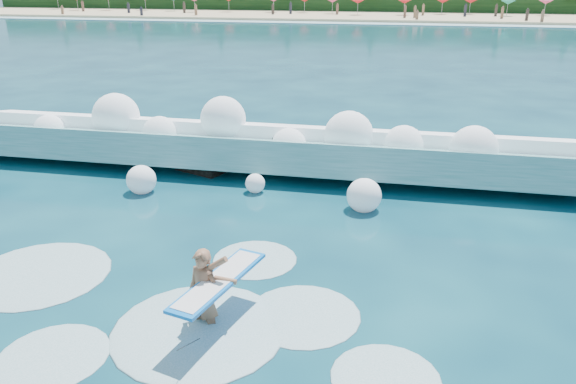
# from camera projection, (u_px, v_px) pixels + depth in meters

# --- Properties ---
(ground) EXTENTS (200.00, 200.00, 0.00)m
(ground) POSITION_uv_depth(u_px,v_px,m) (199.00, 273.00, 11.82)
(ground) COLOR #082F41
(ground) RESTS_ON ground
(beach) EXTENTS (140.00, 20.00, 0.40)m
(beach) POSITION_uv_depth(u_px,v_px,m) (384.00, 16.00, 82.94)
(beach) COLOR tan
(beach) RESTS_ON ground
(wet_band) EXTENTS (140.00, 5.00, 0.08)m
(wet_band) POSITION_uv_depth(u_px,v_px,m) (379.00, 23.00, 72.96)
(wet_band) COLOR silver
(wet_band) RESTS_ON ground
(breaking_wave) EXTENTS (19.79, 3.01, 1.71)m
(breaking_wave) POSITION_uv_depth(u_px,v_px,m) (257.00, 149.00, 18.17)
(breaking_wave) COLOR teal
(breaking_wave) RESTS_ON ground
(rock_cluster) EXTENTS (7.97, 3.12, 1.22)m
(rock_cluster) POSITION_uv_depth(u_px,v_px,m) (202.00, 150.00, 18.83)
(rock_cluster) COLOR black
(rock_cluster) RESTS_ON ground
(surfer_with_board) EXTENTS (1.21, 2.94, 1.77)m
(surfer_with_board) POSITION_uv_depth(u_px,v_px,m) (207.00, 292.00, 9.87)
(surfer_with_board) COLOR #956245
(surfer_with_board) RESTS_ON ground
(wave_spray) EXTENTS (15.17, 4.57, 2.29)m
(wave_spray) POSITION_uv_depth(u_px,v_px,m) (260.00, 135.00, 17.83)
(wave_spray) COLOR white
(wave_spray) RESTS_ON ground
(surf_foam) EXTENTS (9.67, 5.82, 0.16)m
(surf_foam) POSITION_uv_depth(u_px,v_px,m) (160.00, 307.00, 10.63)
(surf_foam) COLOR silver
(surf_foam) RESTS_ON ground
(beach_umbrellas) EXTENTS (114.60, 6.84, 0.50)m
(beach_umbrellas) POSITION_uv_depth(u_px,v_px,m) (383.00, 1.00, 84.59)
(beach_umbrellas) COLOR #D63F73
(beach_umbrellas) RESTS_ON ground
(beachgoers) EXTENTS (99.71, 11.68, 1.93)m
(beachgoers) POSITION_uv_depth(u_px,v_px,m) (390.00, 12.00, 78.77)
(beachgoers) COLOR #3F332D
(beachgoers) RESTS_ON ground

